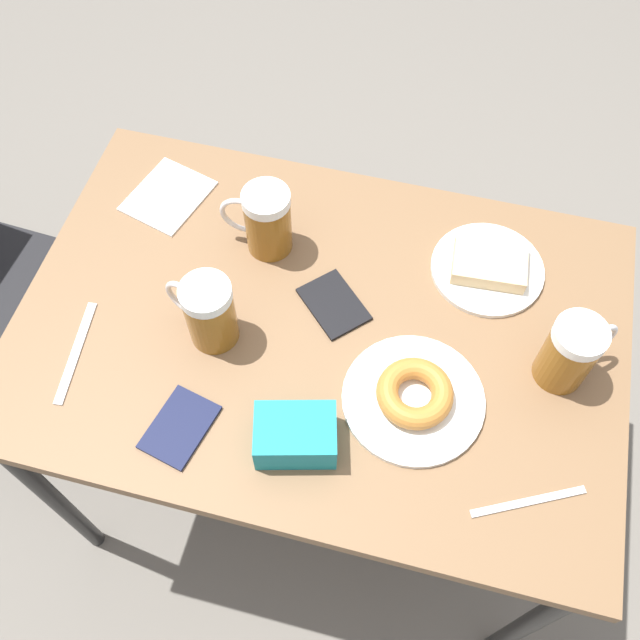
{
  "coord_description": "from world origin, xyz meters",
  "views": [
    {
      "loc": [
        -0.63,
        -0.16,
        1.86
      ],
      "look_at": [
        0.0,
        0.0,
        0.78
      ],
      "focal_mm": 40.0,
      "sensor_mm": 36.0,
      "label": 1
    }
  ],
  "objects_px": {
    "blue_pouch": "(296,435)",
    "passport_far_edge": "(334,304)",
    "knife": "(76,352)",
    "napkin_folded": "(168,196)",
    "beer_mug_center": "(266,220)",
    "beer_mug_right": "(571,352)",
    "beer_mug_left": "(209,312)",
    "plate_with_donut": "(414,396)",
    "passport_near_edge": "(180,427)",
    "plate_with_cake": "(488,266)",
    "fork": "(528,502)"
  },
  "relations": [
    {
      "from": "beer_mug_left",
      "to": "knife",
      "type": "distance_m",
      "value": 0.25
    },
    {
      "from": "napkin_folded",
      "to": "knife",
      "type": "xyz_separation_m",
      "value": [
        -0.38,
        0.03,
        -0.0
      ]
    },
    {
      "from": "plate_with_cake",
      "to": "passport_far_edge",
      "type": "bearing_deg",
      "value": 119.21
    },
    {
      "from": "passport_near_edge",
      "to": "blue_pouch",
      "type": "relative_size",
      "value": 0.95
    },
    {
      "from": "knife",
      "to": "passport_far_edge",
      "type": "xyz_separation_m",
      "value": [
        0.21,
        -0.42,
        0.0
      ]
    },
    {
      "from": "beer_mug_left",
      "to": "beer_mug_right",
      "type": "distance_m",
      "value": 0.61
    },
    {
      "from": "beer_mug_center",
      "to": "napkin_folded",
      "type": "bearing_deg",
      "value": 74.51
    },
    {
      "from": "beer_mug_left",
      "to": "knife",
      "type": "height_order",
      "value": "beer_mug_left"
    },
    {
      "from": "napkin_folded",
      "to": "fork",
      "type": "xyz_separation_m",
      "value": [
        -0.45,
        -0.77,
        -0.0
      ]
    },
    {
      "from": "blue_pouch",
      "to": "plate_with_donut",
      "type": "bearing_deg",
      "value": -54.5
    },
    {
      "from": "knife",
      "to": "passport_near_edge",
      "type": "xyz_separation_m",
      "value": [
        -0.09,
        -0.23,
        0.0
      ]
    },
    {
      "from": "plate_with_donut",
      "to": "passport_far_edge",
      "type": "distance_m",
      "value": 0.23
    },
    {
      "from": "plate_with_cake",
      "to": "blue_pouch",
      "type": "height_order",
      "value": "blue_pouch"
    },
    {
      "from": "passport_near_edge",
      "to": "beer_mug_left",
      "type": "bearing_deg",
      "value": 1.16
    },
    {
      "from": "blue_pouch",
      "to": "napkin_folded",
      "type": "bearing_deg",
      "value": 41.31
    },
    {
      "from": "napkin_folded",
      "to": "passport_far_edge",
      "type": "xyz_separation_m",
      "value": [
        -0.17,
        -0.38,
        0.0
      ]
    },
    {
      "from": "beer_mug_right",
      "to": "fork",
      "type": "relative_size",
      "value": 0.82
    },
    {
      "from": "plate_with_donut",
      "to": "passport_near_edge",
      "type": "height_order",
      "value": "plate_with_donut"
    },
    {
      "from": "blue_pouch",
      "to": "passport_far_edge",
      "type": "bearing_deg",
      "value": 0.75
    },
    {
      "from": "plate_with_cake",
      "to": "napkin_folded",
      "type": "bearing_deg",
      "value": 88.1
    },
    {
      "from": "beer_mug_center",
      "to": "fork",
      "type": "xyz_separation_m",
      "value": [
        -0.38,
        -0.54,
        -0.07
      ]
    },
    {
      "from": "passport_far_edge",
      "to": "blue_pouch",
      "type": "bearing_deg",
      "value": -179.25
    },
    {
      "from": "beer_mug_left",
      "to": "passport_far_edge",
      "type": "height_order",
      "value": "beer_mug_left"
    },
    {
      "from": "knife",
      "to": "beer_mug_right",
      "type": "bearing_deg",
      "value": -78.28
    },
    {
      "from": "beer_mug_left",
      "to": "beer_mug_right",
      "type": "relative_size",
      "value": 1.0
    },
    {
      "from": "plate_with_cake",
      "to": "beer_mug_center",
      "type": "xyz_separation_m",
      "value": [
        -0.04,
        0.42,
        0.06
      ]
    },
    {
      "from": "plate_with_cake",
      "to": "passport_far_edge",
      "type": "relative_size",
      "value": 1.4
    },
    {
      "from": "knife",
      "to": "blue_pouch",
      "type": "xyz_separation_m",
      "value": [
        -0.07,
        -0.42,
        0.03
      ]
    },
    {
      "from": "beer_mug_center",
      "to": "beer_mug_right",
      "type": "height_order",
      "value": "same"
    },
    {
      "from": "beer_mug_center",
      "to": "knife",
      "type": "bearing_deg",
      "value": 140.03
    },
    {
      "from": "plate_with_cake",
      "to": "passport_far_edge",
      "type": "xyz_separation_m",
      "value": [
        -0.15,
        0.26,
        -0.01
      ]
    },
    {
      "from": "beer_mug_left",
      "to": "napkin_folded",
      "type": "distance_m",
      "value": 0.34
    },
    {
      "from": "plate_with_cake",
      "to": "beer_mug_right",
      "type": "relative_size",
      "value": 1.48
    },
    {
      "from": "beer_mug_center",
      "to": "beer_mug_left",
      "type": "bearing_deg",
      "value": 169.69
    },
    {
      "from": "beer_mug_center",
      "to": "plate_with_cake",
      "type": "bearing_deg",
      "value": -84.22
    },
    {
      "from": "passport_near_edge",
      "to": "blue_pouch",
      "type": "height_order",
      "value": "blue_pouch"
    },
    {
      "from": "beer_mug_center",
      "to": "napkin_folded",
      "type": "height_order",
      "value": "beer_mug_center"
    },
    {
      "from": "passport_far_edge",
      "to": "beer_mug_right",
      "type": "bearing_deg",
      "value": -95.04
    },
    {
      "from": "beer_mug_left",
      "to": "beer_mug_center",
      "type": "height_order",
      "value": "same"
    },
    {
      "from": "passport_near_edge",
      "to": "blue_pouch",
      "type": "bearing_deg",
      "value": -83.43
    },
    {
      "from": "plate_with_cake",
      "to": "napkin_folded",
      "type": "xyz_separation_m",
      "value": [
        0.02,
        0.65,
        -0.01
      ]
    },
    {
      "from": "beer_mug_center",
      "to": "passport_far_edge",
      "type": "bearing_deg",
      "value": -123.9
    },
    {
      "from": "plate_with_donut",
      "to": "plate_with_cake",
      "type": "bearing_deg",
      "value": -16.17
    },
    {
      "from": "knife",
      "to": "blue_pouch",
      "type": "bearing_deg",
      "value": -98.97
    },
    {
      "from": "plate_with_cake",
      "to": "knife",
      "type": "bearing_deg",
      "value": 117.57
    },
    {
      "from": "beer_mug_center",
      "to": "blue_pouch",
      "type": "bearing_deg",
      "value": -157.24
    },
    {
      "from": "beer_mug_right",
      "to": "blue_pouch",
      "type": "xyz_separation_m",
      "value": [
        -0.24,
        0.41,
        -0.04
      ]
    },
    {
      "from": "plate_with_donut",
      "to": "knife",
      "type": "xyz_separation_m",
      "value": [
        -0.06,
        0.59,
        -0.02
      ]
    },
    {
      "from": "knife",
      "to": "passport_far_edge",
      "type": "bearing_deg",
      "value": -63.5
    },
    {
      "from": "beer_mug_center",
      "to": "beer_mug_right",
      "type": "relative_size",
      "value": 1.0
    }
  ]
}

